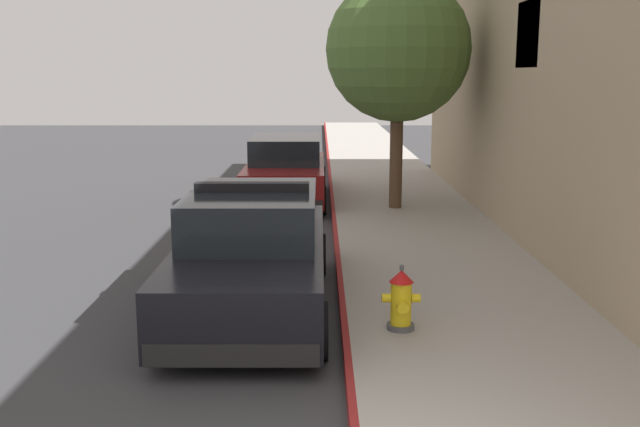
# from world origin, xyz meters

# --- Properties ---
(ground_plane) EXTENTS (30.42, 60.00, 0.20)m
(ground_plane) POSITION_xyz_m (-4.45, 10.00, -0.10)
(ground_plane) COLOR #353538
(sidewalk_pavement) EXTENTS (3.10, 60.00, 0.17)m
(sidewalk_pavement) POSITION_xyz_m (1.55, 10.00, 0.08)
(sidewalk_pavement) COLOR #9E9991
(sidewalk_pavement) RESTS_ON ground
(curb_painted_edge) EXTENTS (0.08, 60.00, 0.17)m
(curb_painted_edge) POSITION_xyz_m (-0.04, 10.00, 0.08)
(curb_painted_edge) COLOR maroon
(curb_painted_edge) RESTS_ON ground
(police_cruiser) EXTENTS (1.94, 4.84, 1.68)m
(police_cruiser) POSITION_xyz_m (-1.21, 5.12, 0.74)
(police_cruiser) COLOR black
(police_cruiser) RESTS_ON ground
(parked_car_silver_ahead) EXTENTS (1.94, 4.84, 1.56)m
(parked_car_silver_ahead) POSITION_xyz_m (-1.16, 13.38, 0.74)
(parked_car_silver_ahead) COLOR maroon
(parked_car_silver_ahead) RESTS_ON ground
(fire_hydrant) EXTENTS (0.44, 0.40, 0.76)m
(fire_hydrant) POSITION_xyz_m (0.60, 3.85, 0.52)
(fire_hydrant) COLOR #4C4C51
(fire_hydrant) RESTS_ON sidewalk_pavement
(street_tree) EXTENTS (3.08, 3.08, 4.95)m
(street_tree) POSITION_xyz_m (1.33, 11.61, 3.56)
(street_tree) COLOR brown
(street_tree) RESTS_ON sidewalk_pavement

